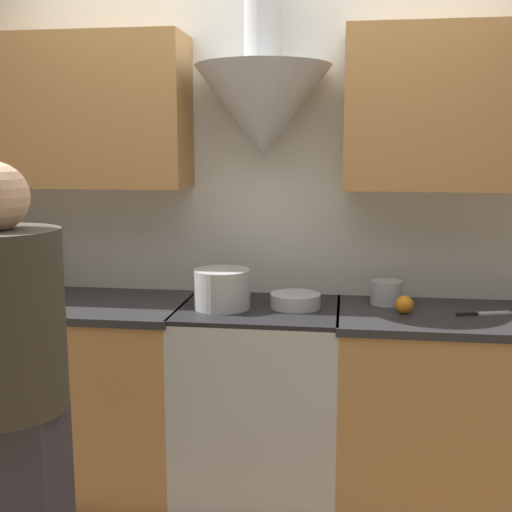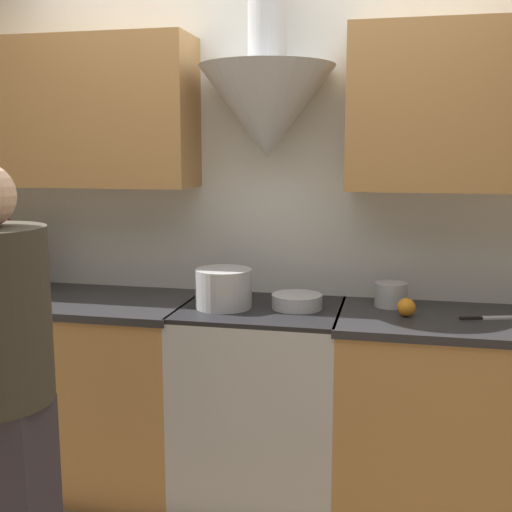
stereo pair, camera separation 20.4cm
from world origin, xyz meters
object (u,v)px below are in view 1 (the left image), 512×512
(stock_pot, at_px, (222,289))
(mixing_bowl, at_px, (295,301))
(saucepan, at_px, (387,292))
(person_foreground_left, at_px, (7,400))
(stove_range, at_px, (259,403))
(orange_fruit, at_px, (404,305))
(wine_bottle_7, at_px, (16,267))

(stock_pot, xyz_separation_m, mixing_bowl, (0.33, 0.05, -0.06))
(saucepan, xyz_separation_m, person_foreground_left, (-1.21, -1.20, -0.11))
(stove_range, distance_m, saucepan, 0.78)
(orange_fruit, distance_m, saucepan, 0.18)
(saucepan, bearing_deg, orange_fruit, -68.70)
(stove_range, distance_m, stock_pot, 0.57)
(stove_range, xyz_separation_m, stock_pot, (-0.16, -0.04, 0.55))
(wine_bottle_7, bearing_deg, orange_fruit, -3.33)
(stove_range, distance_m, wine_bottle_7, 1.35)
(orange_fruit, bearing_deg, stove_range, 177.53)
(stove_range, bearing_deg, stock_pot, -166.15)
(stove_range, distance_m, person_foreground_left, 1.30)
(saucepan, height_order, person_foreground_left, person_foreground_left)
(person_foreground_left, bearing_deg, mixing_bowl, 53.34)
(stock_pot, relative_size, mixing_bowl, 1.12)
(wine_bottle_7, distance_m, orange_fruit, 1.85)
(stove_range, height_order, person_foreground_left, person_foreground_left)
(stove_range, bearing_deg, person_foreground_left, -120.97)
(wine_bottle_7, xyz_separation_m, stock_pot, (1.04, -0.12, -0.05))
(stock_pot, bearing_deg, wine_bottle_7, 173.43)
(stove_range, bearing_deg, saucepan, 13.89)
(stove_range, height_order, saucepan, saucepan)
(stove_range, distance_m, mixing_bowl, 0.52)
(mixing_bowl, bearing_deg, saucepan, 17.38)
(saucepan, bearing_deg, mixing_bowl, -162.62)
(stock_pot, height_order, mixing_bowl, stock_pot)
(stove_range, relative_size, person_foreground_left, 0.58)
(stove_range, bearing_deg, orange_fruit, -2.47)
(stock_pot, bearing_deg, orange_fruit, 0.90)
(stove_range, height_order, mixing_bowl, mixing_bowl)
(stock_pot, relative_size, saucepan, 1.73)
(orange_fruit, xyz_separation_m, saucepan, (-0.07, 0.17, 0.02))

